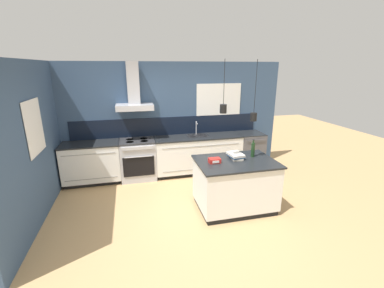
{
  "coord_description": "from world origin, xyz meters",
  "views": [
    {
      "loc": [
        -0.88,
        -3.96,
        2.49
      ],
      "look_at": [
        0.25,
        0.66,
        1.05
      ],
      "focal_mm": 24.0,
      "sensor_mm": 36.0,
      "label": 1
    }
  ],
  "objects_px": {
    "bottle_on_island": "(253,150)",
    "book_stack": "(236,156)",
    "oven_range": "(138,159)",
    "red_supply_box": "(215,160)",
    "dishwasher": "(249,150)"
  },
  "relations": [
    {
      "from": "dishwasher",
      "to": "book_stack",
      "type": "relative_size",
      "value": 2.74
    },
    {
      "from": "red_supply_box",
      "to": "dishwasher",
      "type": "bearing_deg",
      "value": 48.98
    },
    {
      "from": "oven_range",
      "to": "red_supply_box",
      "type": "xyz_separation_m",
      "value": [
        1.24,
        -1.74,
        0.49
      ]
    },
    {
      "from": "oven_range",
      "to": "red_supply_box",
      "type": "bearing_deg",
      "value": -54.61
    },
    {
      "from": "bottle_on_island",
      "to": "oven_range",
      "type": "bearing_deg",
      "value": 141.09
    },
    {
      "from": "oven_range",
      "to": "bottle_on_island",
      "type": "height_order",
      "value": "bottle_on_island"
    },
    {
      "from": "dishwasher",
      "to": "bottle_on_island",
      "type": "distance_m",
      "value": 1.89
    },
    {
      "from": "bottle_on_island",
      "to": "red_supply_box",
      "type": "bearing_deg",
      "value": -170.99
    },
    {
      "from": "bottle_on_island",
      "to": "book_stack",
      "type": "distance_m",
      "value": 0.35
    },
    {
      "from": "oven_range",
      "to": "bottle_on_island",
      "type": "distance_m",
      "value": 2.65
    },
    {
      "from": "bottle_on_island",
      "to": "red_supply_box",
      "type": "distance_m",
      "value": 0.79
    },
    {
      "from": "oven_range",
      "to": "dishwasher",
      "type": "relative_size",
      "value": 1.0
    },
    {
      "from": "red_supply_box",
      "to": "oven_range",
      "type": "bearing_deg",
      "value": 125.39
    },
    {
      "from": "oven_range",
      "to": "book_stack",
      "type": "height_order",
      "value": "book_stack"
    },
    {
      "from": "oven_range",
      "to": "red_supply_box",
      "type": "relative_size",
      "value": 4.63
    }
  ]
}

